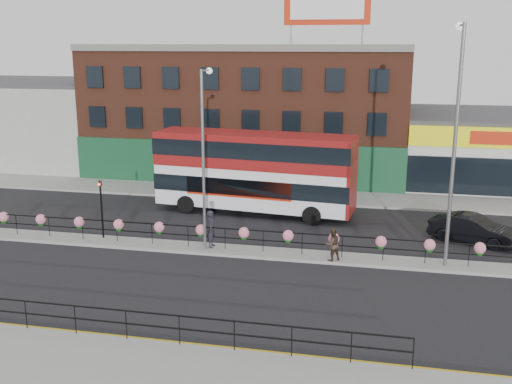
% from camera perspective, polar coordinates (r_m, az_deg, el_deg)
% --- Properties ---
extents(ground, '(120.00, 120.00, 0.00)m').
position_cam_1_polar(ground, '(30.99, -1.15, -5.82)').
color(ground, black).
rests_on(ground, ground).
extents(south_pavement, '(60.00, 4.00, 0.15)m').
position_cam_1_polar(south_pavement, '(20.54, -9.06, -16.79)').
color(south_pavement, gray).
rests_on(south_pavement, ground).
extents(north_pavement, '(60.00, 4.00, 0.15)m').
position_cam_1_polar(north_pavement, '(42.23, 2.52, -0.28)').
color(north_pavement, gray).
rests_on(north_pavement, ground).
extents(median, '(60.00, 1.60, 0.15)m').
position_cam_1_polar(median, '(30.96, -1.15, -5.69)').
color(median, gray).
rests_on(median, ground).
extents(yellow_line_inner, '(60.00, 0.10, 0.01)m').
position_cam_1_polar(yellow_line_inner, '(22.45, -6.92, -14.05)').
color(yellow_line_inner, gold).
rests_on(yellow_line_inner, ground).
extents(yellow_line_outer, '(60.00, 0.10, 0.01)m').
position_cam_1_polar(yellow_line_outer, '(22.30, -7.07, -14.26)').
color(yellow_line_outer, gold).
rests_on(yellow_line_outer, ground).
extents(brick_building, '(25.00, 12.21, 10.30)m').
position_cam_1_polar(brick_building, '(49.78, -0.48, 7.85)').
color(brick_building, brown).
rests_on(brick_building, ground).
extents(supermarket, '(15.00, 12.25, 5.30)m').
position_cam_1_polar(supermarket, '(49.81, 22.66, 3.88)').
color(supermarket, silver).
rests_on(supermarket, ground).
extents(warehouse_west, '(15.50, 12.00, 7.30)m').
position_cam_1_polar(warehouse_west, '(57.80, -20.61, 6.35)').
color(warehouse_west, '#A0A09B').
rests_on(warehouse_west, ground).
extents(billboard, '(6.00, 0.29, 4.40)m').
position_cam_1_polar(billboard, '(43.63, 6.79, 17.46)').
color(billboard, red).
rests_on(billboard, brick_building).
extents(median_railing, '(30.04, 0.56, 1.23)m').
position_cam_1_polar(median_railing, '(30.65, -1.16, -3.98)').
color(median_railing, black).
rests_on(median_railing, median).
extents(south_railing, '(20.04, 0.05, 1.12)m').
position_cam_1_polar(south_railing, '(22.37, -12.29, -11.65)').
color(south_railing, black).
rests_on(south_railing, south_pavement).
extents(double_decker_bus, '(12.79, 4.27, 5.08)m').
position_cam_1_polar(double_decker_bus, '(37.37, -0.12, 2.63)').
color(double_decker_bus, white).
rests_on(double_decker_bus, ground).
extents(car, '(5.00, 5.77, 1.51)m').
position_cam_1_polar(car, '(34.36, 19.99, -3.35)').
color(car, black).
rests_on(car, ground).
extents(pedestrian_a, '(0.72, 0.48, 1.96)m').
position_cam_1_polar(pedestrian_a, '(31.20, -4.25, -3.52)').
color(pedestrian_a, black).
rests_on(pedestrian_a, median).
extents(pedestrian_b, '(1.38, 1.37, 1.65)m').
position_cam_1_polar(pedestrian_b, '(29.52, 7.29, -4.96)').
color(pedestrian_b, '#3D2F22').
rests_on(pedestrian_b, median).
extents(lamp_column_west, '(0.33, 1.61, 9.16)m').
position_cam_1_polar(lamp_column_west, '(30.12, -4.95, 4.53)').
color(lamp_column_west, slate).
rests_on(lamp_column_west, median).
extents(lamp_column_east, '(0.41, 1.98, 11.29)m').
position_cam_1_polar(lamp_column_east, '(28.99, 18.47, 6.02)').
color(lamp_column_east, slate).
rests_on(lamp_column_east, median).
extents(traffic_light_median, '(0.15, 0.28, 3.65)m').
position_cam_1_polar(traffic_light_median, '(33.27, -14.57, -0.43)').
color(traffic_light_median, black).
rests_on(traffic_light_median, median).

